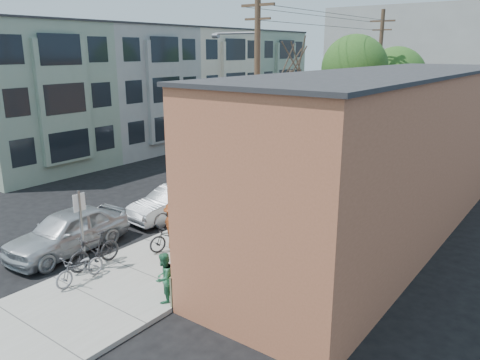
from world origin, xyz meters
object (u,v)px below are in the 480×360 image
Objects in this scene: parking_meter_far at (304,162)px; car_3 at (302,150)px; car_0 at (68,231)px; sign_post at (81,223)px; utility_pole_near at (256,93)px; car_4 at (349,138)px; parked_bike_b at (80,268)px; tree_leafy_mid at (354,68)px; car_1 at (173,202)px; patron_grey at (260,226)px; bus at (352,113)px; parking_meter_near at (195,203)px; patio_chair_b at (230,250)px; patio_chair_a at (225,253)px; cyclist at (173,226)px; patron_green at (164,278)px; tree_bare at (290,131)px; parked_bike_a at (94,251)px; car_2 at (258,172)px; tree_leafy_far at (395,77)px.

parking_meter_far is 3.93m from car_3.
car_0 is 17.92m from car_3.
utility_pole_near is at bearing 89.77° from sign_post.
parked_bike_b is at bearing -85.24° from car_4.
tree_leafy_mid reaches higher than car_3.
car_1 is (-2.21, 6.41, 0.09)m from parked_bike_b.
patron_grey is 0.31× the size of car_3.
utility_pole_near is 0.82× the size of bus.
parking_meter_near is 4.40m from patio_chair_b.
car_0 is at bearing -110.89° from parking_meter_near.
sign_post is at bearing -22.63° from car_0.
parking_meter_near is at bearing -85.85° from car_4.
parked_bike_b reaches higher than patio_chair_a.
cyclist is 0.29× the size of car_3.
utility_pole_near reaches higher than cyclist.
parking_meter_near is at bearing -83.44° from car_3.
car_4 is at bearing 94.36° from parking_meter_near.
parking_meter_far is at bearing 79.38° from car_0.
car_0 is at bearing -109.71° from patron_green.
sign_post reaches higher than patio_chair_a.
sign_post is at bearing -101.77° from patron_green.
car_4 reaches higher than car_0.
car_4 is (-5.17, 21.36, 0.25)m from patio_chair_b.
utility_pole_near reaches higher than bus.
cyclist is at bearing -82.99° from car_4.
parked_bike_b is at bearing -89.82° from patron_green.
tree_bare is (0.41, 2.56, -2.14)m from utility_pole_near.
car_4 is 8.37m from bus.
tree_leafy_mid is 21.77m from parked_bike_b.
parking_meter_near is at bearing -116.76° from patron_grey.
parking_meter_far is 0.63× the size of parked_bike_a.
tree_leafy_mid is 9.33× the size of patio_chair_b.
car_4 is 0.42× the size of bus.
car_2 is (-2.75, 9.57, -0.34)m from cyclist.
patron_green is (3.25, -12.44, -2.35)m from tree_bare.
tree_leafy_mid reaches higher than parked_bike_a.
tree_bare is 1.01× the size of car_3.
parked_bike_a is 0.41× the size of car_0.
patron_green is (3.80, -5.59, -0.07)m from parking_meter_near.
cyclist reaches higher than parking_meter_far.
patio_chair_b is (3.17, -16.99, -5.66)m from tree_leafy_mid.
patio_chair_a is (3.71, -2.60, -0.39)m from parking_meter_near.
parking_meter_far is at bearing 86.70° from car_1.
parked_bike_a is (0.07, -9.70, -4.66)m from utility_pole_near.
parked_bike_a is 1.10× the size of parked_bike_b.
car_0 is 1.11× the size of car_1.
parking_meter_near is 22.97m from tree_leafy_far.
sign_post is 1.51m from parked_bike_b.
patron_grey is 6.40m from parked_bike_b.
patron_green is at bearing -75.35° from tree_bare.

